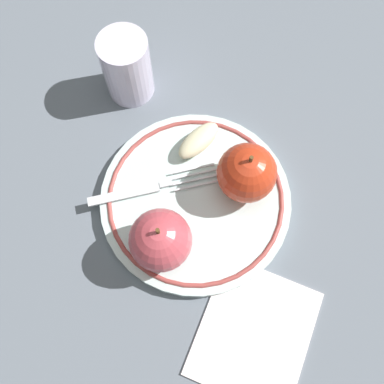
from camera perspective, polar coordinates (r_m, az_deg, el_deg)
ground_plane at (r=0.57m, az=1.75°, el=-2.31°), size 2.00×2.00×0.00m
plate at (r=0.56m, az=-0.00°, el=-1.01°), size 0.25×0.25×0.02m
apple_red_whole at (r=0.53m, az=6.79°, el=2.59°), size 0.07×0.07×0.08m
apple_second_whole at (r=0.50m, az=-4.76°, el=-6.35°), size 0.07×0.07×0.08m
apple_slice_front at (r=0.57m, az=0.40°, el=6.95°), size 0.07×0.07×0.02m
fork at (r=0.56m, az=-6.19°, el=0.71°), size 0.17×0.08×0.00m
drinking_glass at (r=0.61m, az=-9.12°, el=16.12°), size 0.07×0.07×0.10m
napkin_folded at (r=0.54m, az=7.84°, el=-18.07°), size 0.16×0.18×0.01m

